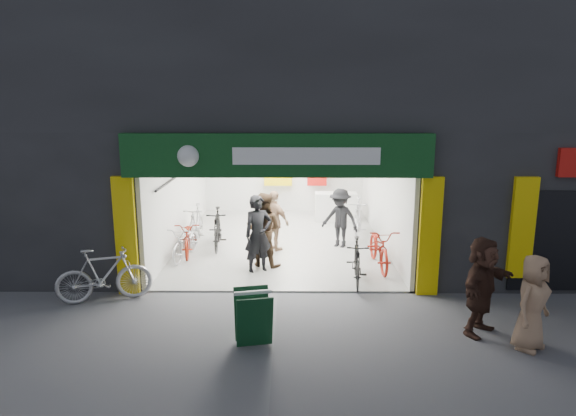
{
  "coord_description": "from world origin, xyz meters",
  "views": [
    {
      "loc": [
        0.32,
        -10.62,
        4.28
      ],
      "look_at": [
        0.21,
        1.5,
        1.58
      ],
      "focal_mm": 32.0,
      "sensor_mm": 36.0,
      "label": 1
    }
  ],
  "objects_px": {
    "bike_left_front": "(186,242)",
    "sandwich_board": "(253,316)",
    "pedestrian_near": "(532,302)",
    "bike_right_front": "(357,262)",
    "parked_bike": "(104,275)"
  },
  "relations": [
    {
      "from": "parked_bike",
      "to": "sandwich_board",
      "type": "xyz_separation_m",
      "value": [
        3.27,
        -1.88,
        -0.06
      ]
    },
    {
      "from": "parked_bike",
      "to": "sandwich_board",
      "type": "bearing_deg",
      "value": -137.99
    },
    {
      "from": "parked_bike",
      "to": "bike_right_front",
      "type": "bearing_deg",
      "value": -96.52
    },
    {
      "from": "bike_right_front",
      "to": "sandwich_board",
      "type": "distance_m",
      "value": 3.68
    },
    {
      "from": "bike_left_front",
      "to": "sandwich_board",
      "type": "bearing_deg",
      "value": -56.92
    },
    {
      "from": "bike_left_front",
      "to": "pedestrian_near",
      "type": "distance_m",
      "value": 8.42
    },
    {
      "from": "bike_left_front",
      "to": "sandwich_board",
      "type": "height_order",
      "value": "sandwich_board"
    },
    {
      "from": "sandwich_board",
      "to": "bike_right_front",
      "type": "bearing_deg",
      "value": 42.3
    },
    {
      "from": "pedestrian_near",
      "to": "sandwich_board",
      "type": "distance_m",
      "value": 4.74
    },
    {
      "from": "bike_right_front",
      "to": "pedestrian_near",
      "type": "xyz_separation_m",
      "value": [
        2.58,
        -3.08,
        0.32
      ]
    },
    {
      "from": "bike_right_front",
      "to": "parked_bike",
      "type": "bearing_deg",
      "value": -163.76
    },
    {
      "from": "bike_left_front",
      "to": "pedestrian_near",
      "type": "relative_size",
      "value": 1.04
    },
    {
      "from": "bike_right_front",
      "to": "pedestrian_near",
      "type": "height_order",
      "value": "pedestrian_near"
    },
    {
      "from": "bike_left_front",
      "to": "sandwich_board",
      "type": "distance_m",
      "value": 5.21
    },
    {
      "from": "bike_left_front",
      "to": "pedestrian_near",
      "type": "xyz_separation_m",
      "value": [
        6.88,
        -4.84,
        0.38
      ]
    }
  ]
}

